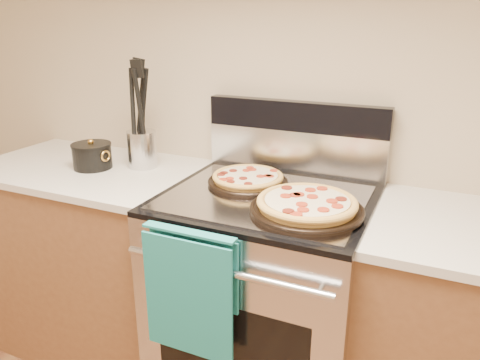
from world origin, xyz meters
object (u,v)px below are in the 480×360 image
at_px(saucepan, 92,157).
at_px(pepperoni_pizza_back, 248,179).
at_px(pepperoni_pizza_front, 307,205).
at_px(range_body, 266,304).
at_px(utensil_crock, 142,149).

bearing_deg(saucepan, pepperoni_pizza_back, 3.85).
bearing_deg(pepperoni_pizza_front, range_body, 148.87).
relative_size(range_body, pepperoni_pizza_back, 2.92).
bearing_deg(pepperoni_pizza_front, utensil_crock, 163.97).
bearing_deg(utensil_crock, saucepan, -150.60).
bearing_deg(utensil_crock, range_body, -11.26).
relative_size(range_body, saucepan, 5.40).
distance_m(pepperoni_pizza_front, saucepan, 1.03).
height_order(range_body, pepperoni_pizza_back, pepperoni_pizza_back).
bearing_deg(range_body, utensil_crock, 168.74).
relative_size(pepperoni_pizza_front, utensil_crock, 2.31).
distance_m(range_body, saucepan, 0.98).
bearing_deg(utensil_crock, pepperoni_pizza_back, -6.26).
height_order(pepperoni_pizza_back, utensil_crock, utensil_crock).
height_order(pepperoni_pizza_back, pepperoni_pizza_front, pepperoni_pizza_front).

